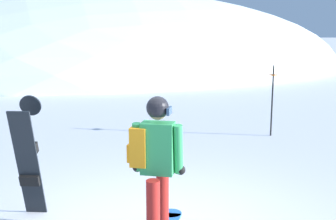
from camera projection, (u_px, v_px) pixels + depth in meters
ridge_peak_main at (66, 61)px, 33.66m from camera, size 40.85×36.77×11.13m
snowboarder_main at (155, 167)px, 4.72m from camera, size 0.65×1.82×1.71m
spare_snowboard at (28, 158)px, 5.40m from camera, size 0.28×0.47×1.60m
piste_marker_near at (272, 95)px, 9.71m from camera, size 0.20×0.20×1.68m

